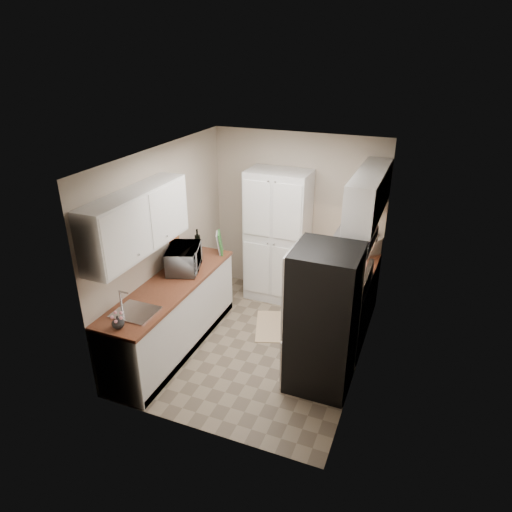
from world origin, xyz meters
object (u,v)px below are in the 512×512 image
Objects in this scene: microwave at (184,259)px; wine_bottle at (198,241)px; electric_range at (339,313)px; toaster_oven at (366,247)px; pantry_cabinet at (278,237)px; refrigerator at (323,320)px.

microwave is 1.89× the size of wine_bottle.
electric_range is 1.11m from toaster_oven.
pantry_cabinet is 3.49× the size of microwave.
refrigerator is 5.60× the size of wine_bottle.
pantry_cabinet is at bearing 38.52° from wine_bottle.
microwave reaches higher than wine_bottle.
pantry_cabinet is 6.59× the size of wine_bottle.
electric_range is at bearing 87.52° from refrigerator.
electric_range is 2.74× the size of toaster_oven.
microwave is at bearing -121.55° from pantry_cabinet.
refrigerator is 4.13× the size of toaster_oven.
pantry_cabinet is 1.29m from toaster_oven.
pantry_cabinet is 4.86× the size of toaster_oven.
electric_range is 2.20m from wine_bottle.
pantry_cabinet is 1.58m from electric_range.
electric_range is at bearing -98.26° from microwave.
microwave is at bearing 168.75° from refrigerator.
toaster_oven is (2.23, 0.77, -0.03)m from wine_bottle.
pantry_cabinet is 2.07m from refrigerator.
pantry_cabinet is 1.77× the size of electric_range.
wine_bottle is at bearing 175.22° from electric_range.
wine_bottle is (-0.94, -0.75, 0.07)m from pantry_cabinet.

